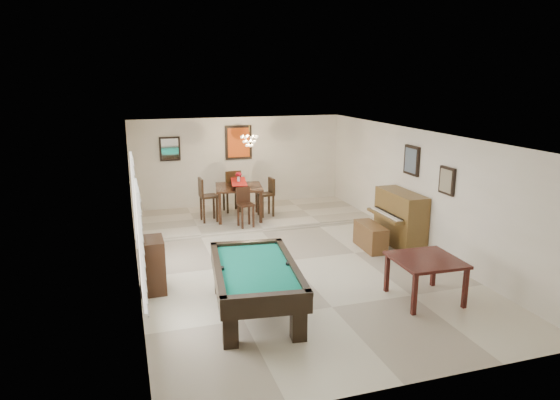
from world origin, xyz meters
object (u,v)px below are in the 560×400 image
flower_vase (239,177)px  chandelier (249,137)px  pool_table (256,290)px  dining_table (239,200)px  dining_chair_west (209,200)px  dining_chair_east (266,197)px  dining_chair_south (246,208)px  square_table (425,279)px  upright_piano (395,219)px  piano_bench (370,237)px  apothecary_chest (152,265)px  dining_chair_north (231,191)px

flower_vase → chandelier: size_ratio=0.43×
pool_table → dining_table: 5.16m
dining_chair_west → dining_chair_east: size_ratio=1.12×
dining_table → dining_chair_south: 0.79m
dining_table → dining_chair_east: 0.72m
flower_vase → chandelier: 1.06m
square_table → dining_chair_south: bearing=113.0°
flower_vase → chandelier: (0.35, 0.19, 0.98)m
square_table → upright_piano: upright_piano is taller
upright_piano → flower_vase: 4.08m
square_table → dining_chair_east: 5.60m
piano_bench → dining_table: dining_table is taller
pool_table → dining_chair_west: bearing=95.6°
pool_table → apothecary_chest: (-1.51, 1.38, 0.09)m
piano_bench → dining_chair_west: bearing=137.5°
pool_table → chandelier: (1.25, 5.26, 1.81)m
flower_vase → dining_chair_south: 1.00m
dining_table → dining_chair_north: 0.74m
upright_piano → chandelier: chandelier is taller
piano_bench → dining_chair_south: dining_chair_south is taller
dining_chair_east → flower_vase: bearing=-95.4°
dining_chair_north → chandelier: bearing=120.1°
pool_table → dining_chair_north: dining_chair_north is taller
piano_bench → apothecary_chest: size_ratio=1.04×
dining_table → piano_bench: bearing=-51.2°
apothecary_chest → dining_chair_north: (2.38, 4.42, 0.21)m
square_table → upright_piano: bearing=70.2°
flower_vase → dining_chair_north: (-0.04, 0.73, -0.52)m
square_table → dining_chair_east: dining_chair_east is taller
apothecary_chest → dining_table: 4.42m
flower_vase → square_table: bearing=-70.2°
square_table → dining_table: dining_table is taller
dining_chair_south → dining_chair_west: (-0.77, 0.75, 0.08)m
pool_table → piano_bench: 3.90m
flower_vase → dining_table: bearing=0.0°
dining_chair_east → pool_table: bearing=-23.6°
chandelier → apothecary_chest: bearing=-125.5°
dining_chair_north → dining_chair_east: size_ratio=1.14×
piano_bench → dining_chair_south: (-2.31, 2.07, 0.32)m
piano_bench → apothecary_chest: apothecary_chest is taller
piano_bench → dining_chair_north: size_ratio=0.87×
piano_bench → dining_chair_south: size_ratio=1.04×
square_table → apothecary_chest: size_ratio=1.11×
dining_chair_east → dining_chair_west: bearing=-94.5°
apothecary_chest → dining_chair_east: dining_chair_east is taller
chandelier → dining_table: bearing=-151.5°
pool_table → upright_piano: size_ratio=1.62×
dining_table → dining_chair_west: bearing=-177.7°
dining_table → flower_vase: bearing=180.0°
apothecary_chest → dining_chair_south: 3.77m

